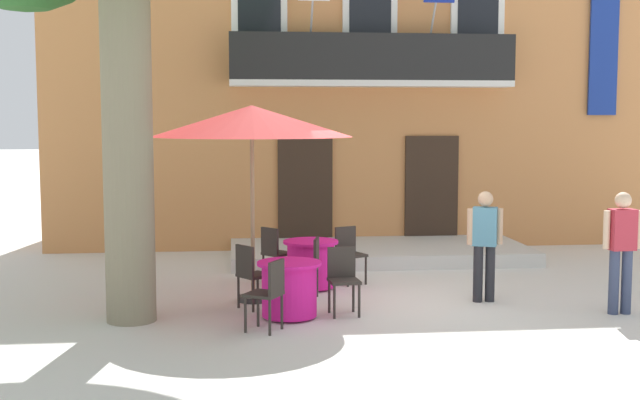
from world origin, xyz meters
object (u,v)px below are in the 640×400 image
(cafe_chair_middle_0, at_px, (269,290))
(pedestrian_mid_plaza, at_px, (485,240))
(cafe_chair_near_tree_2, at_px, (349,251))
(cafe_chair_middle_2, at_px, (251,272))
(cafe_chair_near_tree_1, at_px, (309,264))
(cafe_umbrella, at_px, (252,122))
(pedestrian_near_entrance, at_px, (622,245))
(cafe_chair_near_tree_0, at_px, (275,250))
(cafe_table_near_tree, at_px, (311,264))
(cafe_chair_middle_1, at_px, (343,276))
(cafe_table_middle, at_px, (289,289))

(cafe_chair_middle_0, distance_m, pedestrian_mid_plaza, 3.49)
(cafe_chair_near_tree_2, height_order, cafe_chair_middle_0, same)
(cafe_chair_middle_2, relative_size, pedestrian_mid_plaza, 0.56)
(cafe_chair_middle_0, bearing_deg, pedestrian_mid_plaza, 23.28)
(cafe_chair_near_tree_1, distance_m, cafe_umbrella, 2.24)
(cafe_chair_near_tree_2, height_order, pedestrian_near_entrance, pedestrian_near_entrance)
(cafe_chair_near_tree_0, distance_m, cafe_chair_near_tree_2, 1.20)
(cafe_table_near_tree, xyz_separation_m, cafe_chair_middle_1, (0.27, -1.73, 0.14))
(cafe_chair_near_tree_0, xyz_separation_m, cafe_chair_middle_2, (-0.42, -1.83, 0.00))
(cafe_chair_near_tree_0, xyz_separation_m, cafe_chair_near_tree_2, (1.19, -0.15, 0.00))
(pedestrian_mid_plaza, bearing_deg, cafe_table_near_tree, 153.89)
(cafe_chair_near_tree_1, relative_size, pedestrian_near_entrance, 0.54)
(cafe_chair_middle_2, xyz_separation_m, cafe_umbrella, (0.04, 0.50, 2.08))
(cafe_umbrella, distance_m, pedestrian_near_entrance, 5.40)
(cafe_chair_near_tree_2, xyz_separation_m, cafe_umbrella, (-1.58, -1.18, 2.08))
(cafe_table_near_tree, distance_m, pedestrian_mid_plaza, 2.74)
(cafe_chair_middle_1, bearing_deg, pedestrian_near_entrance, -5.96)
(cafe_table_middle, relative_size, cafe_chair_middle_2, 0.95)
(pedestrian_near_entrance, bearing_deg, cafe_table_middle, 176.80)
(cafe_table_middle, bearing_deg, cafe_chair_middle_1, 10.76)
(cafe_chair_middle_2, height_order, pedestrian_near_entrance, pedestrian_near_entrance)
(cafe_chair_near_tree_2, bearing_deg, cafe_chair_middle_2, -133.96)
(cafe_chair_near_tree_2, bearing_deg, cafe_chair_middle_1, -100.22)
(cafe_chair_near_tree_2, relative_size, pedestrian_near_entrance, 0.54)
(cafe_chair_near_tree_2, bearing_deg, cafe_chair_near_tree_1, -123.52)
(cafe_chair_near_tree_0, distance_m, cafe_umbrella, 2.50)
(cafe_chair_middle_2, bearing_deg, cafe_chair_near_tree_1, 32.36)
(cafe_chair_near_tree_1, xyz_separation_m, cafe_chair_middle_2, (-0.87, -0.55, 0.00))
(cafe_chair_middle_0, xyz_separation_m, cafe_chair_middle_2, (-0.20, 1.26, 0.00))
(pedestrian_near_entrance, bearing_deg, cafe_chair_near_tree_0, 149.98)
(cafe_chair_near_tree_1, bearing_deg, pedestrian_mid_plaza, -9.89)
(cafe_table_near_tree, relative_size, pedestrian_mid_plaza, 0.53)
(cafe_chair_near_tree_0, relative_size, cafe_umbrella, 0.31)
(cafe_chair_middle_1, bearing_deg, cafe_chair_near_tree_1, 110.50)
(cafe_chair_near_tree_2, bearing_deg, cafe_umbrella, -143.23)
(cafe_table_middle, relative_size, pedestrian_near_entrance, 0.52)
(cafe_chair_near_tree_0, height_order, cafe_chair_middle_1, same)
(cafe_chair_near_tree_1, relative_size, cafe_umbrella, 0.31)
(cafe_chair_near_tree_0, xyz_separation_m, cafe_chair_middle_1, (0.81, -2.25, 0.00))
(cafe_table_near_tree, distance_m, cafe_chair_near_tree_0, 0.77)
(cafe_chair_near_tree_1, bearing_deg, pedestrian_near_entrance, -18.36)
(cafe_chair_near_tree_2, height_order, cafe_chair_middle_1, same)
(cafe_table_middle, xyz_separation_m, cafe_chair_middle_1, (0.74, 0.14, 0.14))
(cafe_chair_near_tree_0, bearing_deg, cafe_umbrella, -106.09)
(pedestrian_near_entrance, bearing_deg, cafe_table_near_tree, 152.31)
(cafe_chair_near_tree_1, xyz_separation_m, cafe_table_middle, (-0.37, -1.12, -0.14))
(cafe_chair_near_tree_0, xyz_separation_m, pedestrian_mid_plaza, (2.96, -1.71, 0.38))
(cafe_chair_near_tree_1, bearing_deg, cafe_table_near_tree, 83.04)
(cafe_umbrella, relative_size, pedestrian_near_entrance, 1.73)
(cafe_umbrella, bearing_deg, pedestrian_near_entrance, -14.87)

